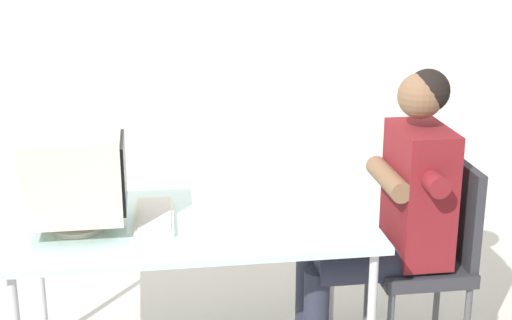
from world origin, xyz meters
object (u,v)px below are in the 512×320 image
Objects in this scene: crt_monitor at (75,176)px; person_seated at (392,210)px; keyboard at (155,216)px; desk at (193,231)px; office_chair at (433,250)px.

person_seated is at bearing 1.86° from crt_monitor.
crt_monitor is at bearing -168.13° from keyboard.
person_seated is (0.86, 0.01, 0.04)m from desk.
office_chair is (1.22, -0.02, -0.22)m from keyboard.
crt_monitor is 0.30× the size of person_seated.
keyboard is at bearing 11.87° from crt_monitor.
office_chair is at bearing 1.61° from crt_monitor.
keyboard is 0.45× the size of office_chair.
desk is 0.17m from keyboard.
crt_monitor is 0.44× the size of office_chair.
person_seated reaches higher than office_chair.
desk is 1.64× the size of office_chair.
desk is 1.12× the size of person_seated.
office_chair is 0.69× the size of person_seated.
desk is at bearing -11.10° from keyboard.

